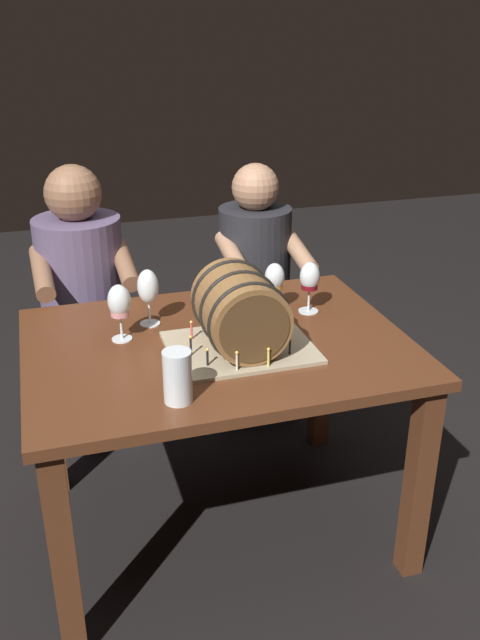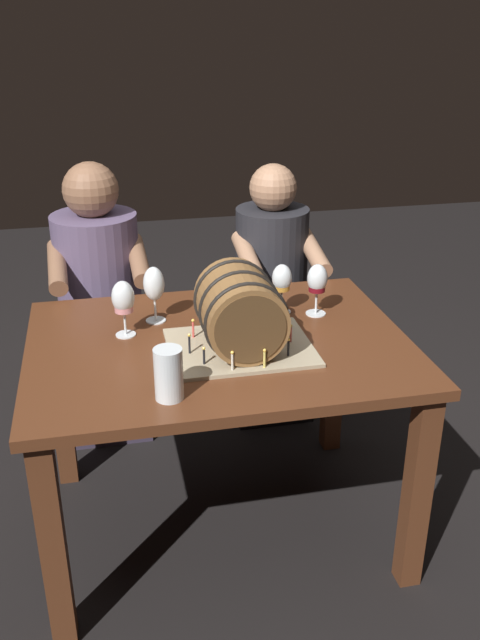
{
  "view_description": "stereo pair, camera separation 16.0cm",
  "coord_description": "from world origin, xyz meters",
  "views": [
    {
      "loc": [
        -0.5,
        -1.9,
        1.71
      ],
      "look_at": [
        0.05,
        -0.07,
        0.84
      ],
      "focal_mm": 38.32,
      "sensor_mm": 36.0,
      "label": 1
    },
    {
      "loc": [
        -0.34,
        -1.94,
        1.71
      ],
      "look_at": [
        0.05,
        -0.07,
        0.84
      ],
      "focal_mm": 38.32,
      "sensor_mm": 36.0,
      "label": 2
    }
  ],
  "objects": [
    {
      "name": "wine_glass_empty",
      "position": [
        -0.18,
        0.2,
        0.87
      ],
      "size": [
        0.07,
        0.07,
        0.2
      ],
      "color": "white",
      "rests_on": "dining_table"
    },
    {
      "name": "wine_glass_rose",
      "position": [
        -0.29,
        0.11,
        0.87
      ],
      "size": [
        0.07,
        0.07,
        0.19
      ],
      "color": "white",
      "rests_on": "dining_table"
    },
    {
      "name": "person_seated_left",
      "position": [
        -0.36,
        0.73,
        0.55
      ],
      "size": [
        0.39,
        0.47,
        1.19
      ],
      "color": "#372D40",
      "rests_on": "ground"
    },
    {
      "name": "wine_glass_red",
      "position": [
        0.37,
        0.14,
        0.87
      ],
      "size": [
        0.07,
        0.07,
        0.18
      ],
      "color": "white",
      "rests_on": "dining_table"
    },
    {
      "name": "ground_plane",
      "position": [
        0.0,
        0.0,
        0.0
      ],
      "size": [
        8.0,
        8.0,
        0.0
      ],
      "primitive_type": "plane",
      "color": "black"
    },
    {
      "name": "barrel_cake",
      "position": [
        0.05,
        -0.07,
        0.87
      ],
      "size": [
        0.45,
        0.35,
        0.26
      ],
      "color": "tan",
      "rests_on": "dining_table"
    },
    {
      "name": "beer_pint",
      "position": [
        -0.2,
        -0.32,
        0.81
      ],
      "size": [
        0.08,
        0.08,
        0.15
      ],
      "color": "white",
      "rests_on": "dining_table"
    },
    {
      "name": "wine_glass_white",
      "position": [
        0.1,
        0.24,
        0.87
      ],
      "size": [
        0.07,
        0.07,
        0.18
      ],
      "color": "white",
      "rests_on": "dining_table"
    },
    {
      "name": "dining_table",
      "position": [
        0.0,
        0.0,
        0.63
      ],
      "size": [
        1.21,
        0.9,
        0.74
      ],
      "color": "#562D19",
      "rests_on": "ground"
    },
    {
      "name": "person_seated_right",
      "position": [
        0.36,
        0.73,
        0.51
      ],
      "size": [
        0.35,
        0.45,
        1.15
      ],
      "color": "black",
      "rests_on": "ground"
    },
    {
      "name": "wine_glass_amber",
      "position": [
        0.26,
        0.18,
        0.86
      ],
      "size": [
        0.07,
        0.07,
        0.18
      ],
      "color": "white",
      "rests_on": "dining_table"
    }
  ]
}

